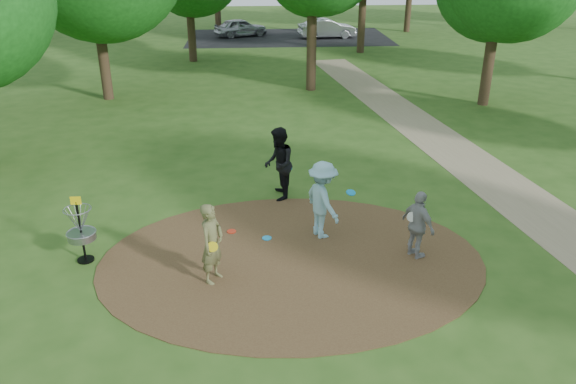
{
  "coord_description": "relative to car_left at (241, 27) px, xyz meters",
  "views": [
    {
      "loc": [
        -0.8,
        -10.53,
        6.45
      ],
      "look_at": [
        0.0,
        1.2,
        1.1
      ],
      "focal_mm": 35.0,
      "sensor_mm": 36.0,
      "label": 1
    }
  ],
  "objects": [
    {
      "name": "disc_golf_basket",
      "position": [
        -3.13,
        -30.22,
        0.24
      ],
      "size": [
        0.63,
        0.63,
        1.54
      ],
      "color": "black",
      "rests_on": "ground"
    },
    {
      "name": "player_observer_with_disc",
      "position": [
        -0.29,
        -31.18,
        0.23
      ],
      "size": [
        0.65,
        0.75,
        1.73
      ],
      "color": "brown",
      "rests_on": "ground"
    },
    {
      "name": "disc_ground_cyan",
      "position": [
        0.85,
        -29.54,
        -0.6
      ],
      "size": [
        0.22,
        0.22,
        0.02
      ],
      "primitive_type": "cylinder",
      "color": "#1A95D5",
      "rests_on": "dirt_clearing"
    },
    {
      "name": "dirt_clearing",
      "position": [
        1.37,
        -30.52,
        -0.62
      ],
      "size": [
        8.4,
        8.4,
        0.02
      ],
      "primitive_type": "cylinder",
      "color": "#47301C",
      "rests_on": "ground"
    },
    {
      "name": "parking_lot",
      "position": [
        3.37,
        -0.52,
        -0.63
      ],
      "size": [
        14.0,
        8.0,
        0.01
      ],
      "primitive_type": "cube",
      "color": "black",
      "rests_on": "ground"
    },
    {
      "name": "player_walking_with_disc",
      "position": [
        1.26,
        -27.27,
        0.35
      ],
      "size": [
        0.78,
        0.99,
        1.97
      ],
      "color": "black",
      "rests_on": "ground"
    },
    {
      "name": "disc_ground_red",
      "position": [
        0.02,
        -29.15,
        -0.6
      ],
      "size": [
        0.22,
        0.22,
        0.02
      ],
      "primitive_type": "cylinder",
      "color": "red",
      "rests_on": "dirt_clearing"
    },
    {
      "name": "ground",
      "position": [
        1.37,
        -30.52,
        -0.63
      ],
      "size": [
        100.0,
        100.0,
        0.0
      ],
      "primitive_type": "plane",
      "color": "#2D5119",
      "rests_on": "ground"
    },
    {
      "name": "footpath",
      "position": [
        7.87,
        -28.52,
        -0.62
      ],
      "size": [
        7.55,
        39.89,
        0.01
      ],
      "primitive_type": "cube",
      "rotation": [
        0.0,
        0.0,
        0.14
      ],
      "color": "#8C7A5B",
      "rests_on": "ground"
    },
    {
      "name": "player_waiting_with_disc",
      "position": [
        4.1,
        -30.55,
        0.15
      ],
      "size": [
        0.77,
        0.99,
        1.57
      ],
      "color": "#99989B",
      "rests_on": "ground"
    },
    {
      "name": "player_throwing_with_disc",
      "position": [
        2.16,
        -29.46,
        0.3
      ],
      "size": [
        1.35,
        1.38,
        1.87
      ],
      "color": "#8BC0CF",
      "rests_on": "ground"
    },
    {
      "name": "car_left",
      "position": [
        0.0,
        0.0,
        0.0
      ],
      "size": [
        3.99,
        2.74,
        1.26
      ],
      "primitive_type": "imported",
      "rotation": [
        0.0,
        0.0,
        1.95
      ],
      "color": "#A8A9B0",
      "rests_on": "ground"
    },
    {
      "name": "car_right",
      "position": [
        6.01,
        -1.09,
        0.02
      ],
      "size": [
        4.12,
        1.88,
        1.31
      ],
      "primitive_type": "imported",
      "rotation": [
        0.0,
        0.0,
        1.7
      ],
      "color": "#9F9FA6",
      "rests_on": "ground"
    }
  ]
}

